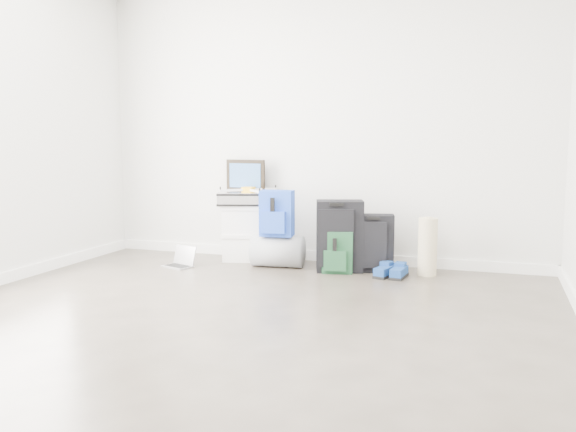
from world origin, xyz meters
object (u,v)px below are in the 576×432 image
(boxes_stack, at_px, (242,232))
(laptop, at_px, (181,262))
(briefcase, at_px, (242,199))
(large_suitcase, at_px, (339,236))
(carry_on, at_px, (375,243))
(duffel_bag, at_px, (278,251))

(boxes_stack, distance_m, laptop, 0.70)
(briefcase, relative_size, laptop, 1.42)
(large_suitcase, height_order, laptop, large_suitcase)
(carry_on, distance_m, laptop, 1.86)
(briefcase, height_order, duffel_bag, briefcase)
(boxes_stack, height_order, large_suitcase, large_suitcase)
(duffel_bag, bearing_deg, large_suitcase, -5.47)
(laptop, bearing_deg, carry_on, 31.52)
(duffel_bag, relative_size, carry_on, 0.93)
(boxes_stack, xyz_separation_m, carry_on, (1.37, -0.11, -0.02))
(boxes_stack, distance_m, briefcase, 0.34)
(briefcase, distance_m, laptop, 0.87)
(large_suitcase, xyz_separation_m, carry_on, (0.31, 0.09, -0.06))
(boxes_stack, height_order, laptop, boxes_stack)
(boxes_stack, height_order, briefcase, briefcase)
(briefcase, distance_m, duffel_bag, 0.68)
(boxes_stack, bearing_deg, carry_on, -20.40)
(large_suitcase, relative_size, laptop, 2.03)
(carry_on, bearing_deg, large_suitcase, -176.65)
(large_suitcase, bearing_deg, boxes_stack, 151.85)
(laptop, bearing_deg, large_suitcase, 30.56)
(briefcase, distance_m, carry_on, 1.42)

